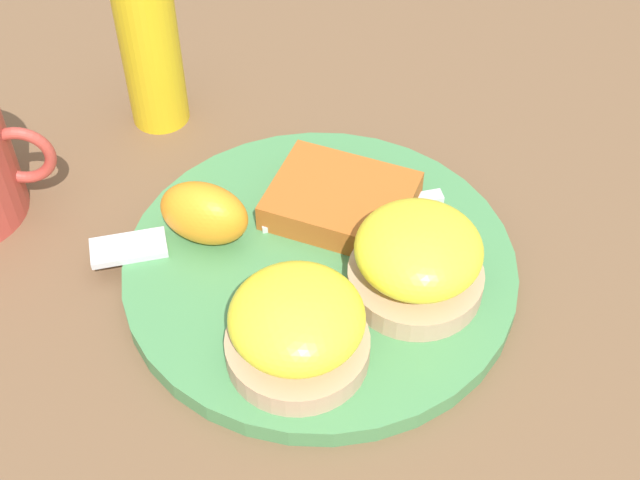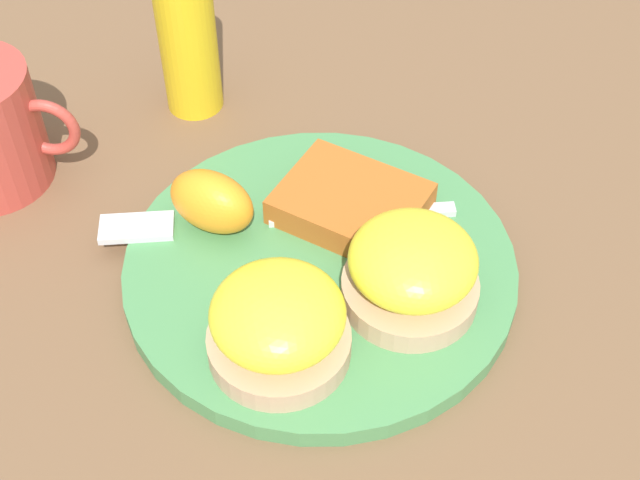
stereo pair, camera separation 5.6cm
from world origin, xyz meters
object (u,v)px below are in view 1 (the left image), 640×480
at_px(sandwich_benedict_left, 297,328).
at_px(condiment_bottle, 150,45).
at_px(orange_wedge, 204,213).
at_px(hashbrown_patty, 341,201).
at_px(sandwich_benedict_right, 417,259).
at_px(fork, 247,228).

height_order(sandwich_benedict_left, condiment_bottle, condiment_bottle).
relative_size(sandwich_benedict_left, orange_wedge, 1.42).
bearing_deg(hashbrown_patty, orange_wedge, -168.36).
bearing_deg(sandwich_benedict_left, sandwich_benedict_right, 32.31).
height_order(sandwich_benedict_left, sandwich_benedict_right, same).
relative_size(sandwich_benedict_right, hashbrown_patty, 0.91).
xyz_separation_m(sandwich_benedict_left, sandwich_benedict_right, (0.08, 0.05, 0.00)).
bearing_deg(sandwich_benedict_left, hashbrown_patty, 73.88).
height_order(sandwich_benedict_left, orange_wedge, sandwich_benedict_left).
distance_m(hashbrown_patty, orange_wedge, 0.09).
bearing_deg(fork, sandwich_benedict_right, -27.94).
distance_m(orange_wedge, fork, 0.03).
height_order(orange_wedge, fork, orange_wedge).
height_order(sandwich_benedict_right, fork, sandwich_benedict_right).
distance_m(sandwich_benedict_left, sandwich_benedict_right, 0.09).
relative_size(fork, condiment_bottle, 1.79).
bearing_deg(sandwich_benedict_right, condiment_bottle, 131.35).
bearing_deg(sandwich_benedict_right, orange_wedge, 158.42).
bearing_deg(orange_wedge, sandwich_benedict_left, -60.55).
distance_m(orange_wedge, condiment_bottle, 0.15).
xyz_separation_m(sandwich_benedict_right, hashbrown_patty, (-0.04, 0.07, -0.02)).
height_order(sandwich_benedict_right, hashbrown_patty, sandwich_benedict_right).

